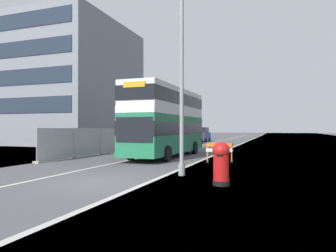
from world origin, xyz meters
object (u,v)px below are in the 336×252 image
Objects in this scene: double_decker_bus at (167,121)px; car_oncoming_near at (193,136)px; red_pillar_postbox at (221,162)px; roadworks_barrier at (219,150)px; car_receding_mid at (202,135)px; lamppost_foreground at (182,71)px.

car_oncoming_near is (-3.02, 18.32, -1.61)m from double_decker_bus.
red_pillar_postbox is 29.68m from car_oncoming_near.
car_receding_mid is at bearing 105.60° from roadworks_barrier.
red_pillar_postbox is 0.35× the size of car_receding_mid.
roadworks_barrier is at bearing 83.60° from lamppost_foreground.
car_receding_mid reaches higher than roadworks_barrier.
car_oncoming_near is 7.01m from car_receding_mid.
car_oncoming_near is (-8.74, 28.36, 0.15)m from red_pillar_postbox.
car_receding_mid is (-7.18, 33.60, -3.54)m from lamppost_foreground.
car_receding_mid reaches higher than red_pillar_postbox.
double_decker_bus is 9.28m from lamppost_foreground.
double_decker_bus reaches higher than car_receding_mid.
lamppost_foreground reaches higher than car_receding_mid.
lamppost_foreground is 34.54m from car_receding_mid.
double_decker_bus is 6.55× the size of roadworks_barrier.
double_decker_bus is 5.41m from roadworks_barrier.
red_pillar_postbox is 0.37× the size of car_oncoming_near.
lamppost_foreground reaches higher than double_decker_bus.
lamppost_foreground is 5.89× the size of roadworks_barrier.
double_decker_bus is 25.61m from car_receding_mid.
car_receding_mid is at bearing 97.85° from double_decker_bus.
car_receding_mid is at bearing 104.60° from red_pillar_postbox.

